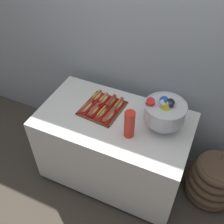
% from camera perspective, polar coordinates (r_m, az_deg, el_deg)
% --- Properties ---
extents(ground_plane, '(10.00, 10.00, 0.00)m').
position_cam_1_polar(ground_plane, '(2.88, 0.37, -12.73)').
color(ground_plane, '#4C4238').
extents(back_wall, '(6.00, 0.10, 2.60)m').
position_cam_1_polar(back_wall, '(2.36, 6.03, 15.82)').
color(back_wall, '#9EA8B2').
rests_on(back_wall, ground_plane).
extents(buffet_table, '(1.32, 0.75, 0.80)m').
position_cam_1_polar(buffet_table, '(2.54, 0.41, -7.48)').
color(buffet_table, white).
rests_on(buffet_table, ground_plane).
extents(floor_vase, '(0.47, 0.47, 0.98)m').
position_cam_1_polar(floor_vase, '(2.73, 20.83, -13.48)').
color(floor_vase, brown).
rests_on(floor_vase, ground_plane).
extents(serving_tray, '(0.36, 0.39, 0.01)m').
position_cam_1_polar(serving_tray, '(2.34, -2.06, 0.78)').
color(serving_tray, brown).
rests_on(serving_tray, buffet_table).
extents(hot_dog_0, '(0.08, 0.18, 0.06)m').
position_cam_1_polar(hot_dog_0, '(2.32, -5.51, 1.01)').
color(hot_dog_0, red).
rests_on(hot_dog_0, serving_tray).
extents(hot_dog_1, '(0.08, 0.15, 0.06)m').
position_cam_1_polar(hot_dog_1, '(2.29, -3.94, 0.38)').
color(hot_dog_1, '#B21414').
rests_on(hot_dog_1, serving_tray).
extents(hot_dog_2, '(0.07, 0.17, 0.06)m').
position_cam_1_polar(hot_dog_2, '(2.25, -2.33, -0.20)').
color(hot_dog_2, red).
rests_on(hot_dog_2, serving_tray).
extents(hot_dog_3, '(0.08, 0.18, 0.07)m').
position_cam_1_polar(hot_dog_3, '(2.22, -0.68, -0.81)').
color(hot_dog_3, red).
rests_on(hot_dog_3, serving_tray).
extents(hot_dog_4, '(0.08, 0.16, 0.06)m').
position_cam_1_polar(hot_dog_4, '(2.42, -3.37, 3.34)').
color(hot_dog_4, red).
rests_on(hot_dog_4, serving_tray).
extents(hot_dog_5, '(0.08, 0.16, 0.06)m').
position_cam_1_polar(hot_dog_5, '(2.39, -1.84, 2.77)').
color(hot_dog_5, '#B21414').
rests_on(hot_dog_5, serving_tray).
extents(hot_dog_6, '(0.08, 0.17, 0.06)m').
position_cam_1_polar(hot_dog_6, '(2.36, -0.27, 2.26)').
color(hot_dog_6, red).
rests_on(hot_dog_6, serving_tray).
extents(hot_dog_7, '(0.07, 0.17, 0.06)m').
position_cam_1_polar(hot_dog_7, '(2.33, 1.34, 1.62)').
color(hot_dog_7, red).
rests_on(hot_dog_7, serving_tray).
extents(punch_bowl, '(0.33, 0.33, 0.29)m').
position_cam_1_polar(punch_bowl, '(2.11, 11.22, 0.19)').
color(punch_bowl, silver).
rests_on(punch_bowl, buffet_table).
extents(cup_stack, '(0.08, 0.08, 0.24)m').
position_cam_1_polar(cup_stack, '(2.04, 3.77, -2.63)').
color(cup_stack, red).
rests_on(cup_stack, buffet_table).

